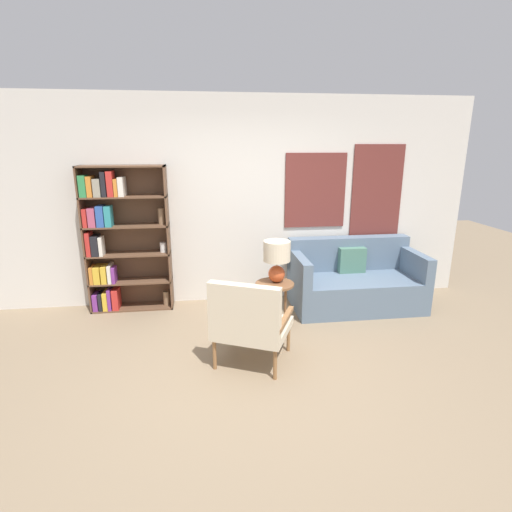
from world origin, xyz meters
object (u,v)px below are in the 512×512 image
bookshelf (117,240)px  table_lamp (277,257)px  armchair (249,320)px  couch (354,282)px  side_table (275,289)px

bookshelf → table_lamp: bookshelf is taller
bookshelf → armchair: bearing=-47.6°
armchair → table_lamp: bearing=64.2°
couch → side_table: (-1.17, -0.51, 0.15)m
couch → table_lamp: table_lamp is taller
armchair → table_lamp: table_lamp is taller
armchair → side_table: (0.40, 0.84, -0.01)m
side_table → table_lamp: table_lamp is taller
side_table → table_lamp: size_ratio=1.10×
bookshelf → couch: bearing=-5.2°
couch → side_table: bearing=-156.4°
bookshelf → armchair: (1.48, -1.62, -0.45)m
couch → bookshelf: bearing=174.8°
bookshelf → table_lamp: 2.05m
table_lamp → side_table: bearing=-124.1°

